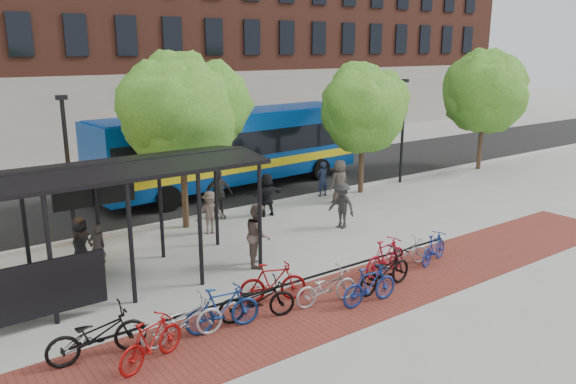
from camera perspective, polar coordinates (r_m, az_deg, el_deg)
ground at (r=20.49m, az=1.39°, el=-4.35°), size 160.00×160.00×0.00m
asphalt_street at (r=27.02m, az=-8.95°, el=0.15°), size 160.00×8.00×0.01m
curb at (r=23.62m, az=-4.50°, el=-1.66°), size 160.00×0.25×0.12m
brick_strip at (r=15.73m, az=6.73°, el=-10.46°), size 24.00×3.00×0.01m
bike_rack_rail at (r=15.60m, az=0.86°, el=-10.59°), size 12.00×0.05×0.95m
building_brick at (r=46.90m, az=-8.63°, el=18.47°), size 55.00×14.00×20.00m
bus_shelter at (r=15.78m, az=-21.60°, el=0.22°), size 10.60×3.07×3.60m
tree_b at (r=20.86m, az=-10.67°, el=8.32°), size 5.15×4.20×6.47m
tree_c at (r=26.03m, az=7.72°, el=8.72°), size 4.66×3.80×5.92m
tree_d at (r=32.84m, az=19.41°, el=9.94°), size 5.39×4.40×6.55m
lamp_post_left at (r=19.97m, az=-21.41°, el=2.32°), size 0.35×0.20×5.12m
lamp_post_right at (r=28.42m, az=11.57°, el=6.38°), size 0.35×0.20×5.12m
bus at (r=26.88m, az=-5.60°, el=4.80°), size 13.88×4.14×3.69m
bike_0 at (r=13.22m, az=-18.85°, el=-13.54°), size 2.22×0.93×1.14m
bike_1 at (r=12.70m, az=-13.73°, el=-14.52°), size 1.86×1.12×1.08m
bike_2 at (r=13.43m, az=-10.70°, el=-12.73°), size 2.05×0.84×1.05m
bike_3 at (r=13.76m, az=-6.66°, el=-11.69°), size 1.94×0.83×1.13m
bike_4 at (r=14.21m, az=-3.19°, el=-10.92°), size 2.09×1.23×1.04m
bike_5 at (r=15.13m, az=-1.54°, el=-9.15°), size 1.87×1.18×1.09m
bike_6 at (r=15.04m, az=3.90°, el=-9.60°), size 1.90×0.90×0.96m
bike_7 at (r=15.14m, az=8.30°, el=-9.37°), size 1.79×0.63×1.06m
bike_8 at (r=16.06m, az=9.80°, el=-7.90°), size 2.17×0.95×1.10m
bike_9 at (r=17.10m, az=9.88°, el=-6.48°), size 1.90×0.77×1.11m
bike_10 at (r=17.90m, az=11.73°, el=-6.00°), size 1.76×0.93×0.88m
bike_11 at (r=18.30m, az=14.60°, el=-5.54°), size 1.70×0.89×0.98m
pedestrian_0 at (r=18.62m, az=-20.32°, el=-4.71°), size 0.91×0.84×1.55m
pedestrian_1 at (r=17.86m, az=-18.82°, el=-5.41°), size 0.63×0.48×1.54m
pedestrian_3 at (r=20.55m, az=-7.92°, el=-2.09°), size 1.12×0.76×1.59m
pedestrian_4 at (r=22.30m, az=-7.10°, el=-0.24°), size 1.22×0.67×1.97m
pedestrian_5 at (r=22.54m, az=-2.16°, el=-0.27°), size 1.66×0.65×1.75m
pedestrian_6 at (r=24.47m, az=5.27°, el=1.06°), size 0.95×0.64×1.92m
pedestrian_7 at (r=25.57m, az=3.52°, el=1.34°), size 0.61×0.42×1.62m
pedestrian_8 at (r=17.46m, az=-3.06°, el=-4.35°), size 1.13×1.20×1.96m
pedestrian_9 at (r=21.09m, az=5.47°, el=-1.35°), size 0.86×1.24×1.76m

